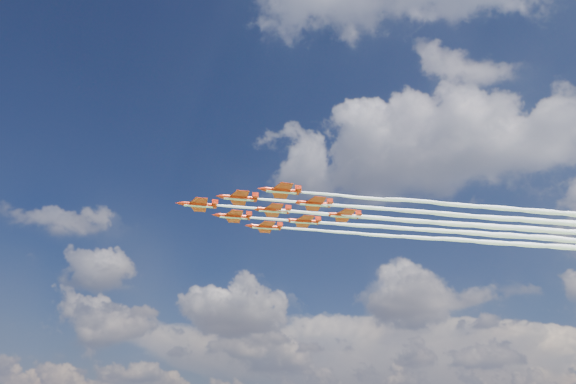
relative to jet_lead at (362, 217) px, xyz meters
name	(u,v)px	position (x,y,z in m)	size (l,w,h in m)	color
jet_lead	(362,217)	(0.00, 0.00, 0.00)	(89.10, 65.53, 3.07)	red
jet_row2_port	(404,210)	(13.26, 0.65, 0.00)	(89.10, 65.53, 3.07)	red
jet_row2_starb	(387,227)	(4.77, 12.39, 0.00)	(89.10, 65.53, 3.07)	red
jet_row3_port	(449,204)	(26.53, 1.30, 0.00)	(89.10, 65.53, 3.07)	red
jet_row3_centre	(429,222)	(18.04, 13.04, 0.00)	(89.10, 65.53, 3.07)	red
jet_row3_starb	(411,237)	(9.54, 24.78, 0.00)	(89.10, 65.53, 3.07)	red
jet_row4_port	(472,216)	(31.30, 13.69, 0.00)	(89.10, 65.53, 3.07)	red
jet_row4_starb	(451,232)	(22.81, 25.43, 0.00)	(89.10, 65.53, 3.07)	red
jet_tail	(493,226)	(36.07, 26.08, 0.00)	(89.10, 65.53, 3.07)	red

